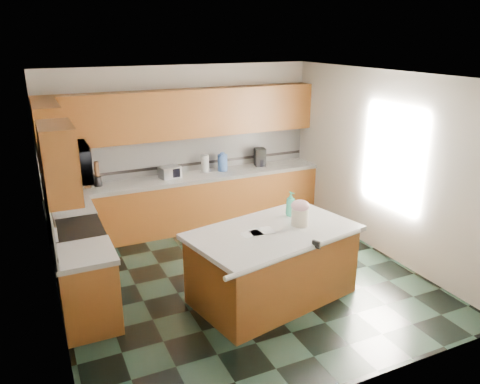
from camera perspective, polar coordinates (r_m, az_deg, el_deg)
floor at (r=6.50m, az=0.10°, el=-10.49°), size 4.60×4.60×0.00m
ceiling at (r=5.69m, az=0.12°, el=13.97°), size 4.60×4.60×0.00m
wall_back at (r=8.04m, az=-6.92°, el=5.51°), size 4.60×0.04×2.70m
wall_front at (r=4.12m, az=13.99°, el=-8.10°), size 4.60×0.04×2.70m
wall_left at (r=5.45m, az=-22.59°, el=-2.30°), size 0.04×4.60×2.70m
wall_right at (r=7.21m, az=17.10°, el=3.25°), size 0.04×4.60×2.70m
back_base_cab at (r=8.01m, az=-5.95°, el=-1.38°), size 4.60×0.60×0.86m
back_countertop at (r=7.87m, az=-6.06°, el=1.77°), size 4.60×0.64×0.06m
back_upper_cab at (r=7.76m, az=-6.66°, el=9.47°), size 4.60×0.33×0.78m
back_backsplash at (r=8.04m, az=-6.82°, el=4.66°), size 4.60×0.02×0.63m
back_accent_band at (r=8.08m, az=-6.75°, el=3.31°), size 4.60×0.01×0.05m
left_base_cab_rear at (r=7.00m, az=-19.67°, el=-5.49°), size 0.60×0.82×0.86m
left_counter_rear at (r=6.83m, az=-20.09°, el=-1.97°), size 0.64×0.82×0.06m
left_base_cab_front at (r=5.63m, az=-17.97°, el=-11.44°), size 0.60×0.72×0.86m
left_counter_front at (r=5.42m, az=-18.46°, el=-7.22°), size 0.64×0.72×0.06m
left_backsplash at (r=6.01m, az=-22.46°, el=-1.55°), size 0.02×2.30×0.63m
left_accent_band at (r=6.08m, az=-22.18°, el=-3.27°), size 0.01×2.30×0.05m
left_upper_cab_rear at (r=6.68m, az=-22.36°, el=6.71°), size 0.33×1.09×0.78m
left_upper_cab_front at (r=5.06m, az=-21.18°, el=3.35°), size 0.33×0.72×0.78m
range_body at (r=6.28m, az=-18.90°, el=-8.16°), size 0.60×0.76×0.88m
range_oven_door at (r=6.32m, az=-16.24°, el=-8.09°), size 0.02×0.68×0.55m
range_cooktop at (r=6.09m, az=-19.35°, el=-4.29°), size 0.62×0.78×0.04m
range_handle at (r=6.17m, az=-16.29°, el=-4.89°), size 0.02×0.66×0.02m
range_backguard at (r=6.04m, az=-21.92°, el=-3.58°), size 0.06×0.76×0.18m
microwave at (r=5.83m, az=-20.23°, el=3.27°), size 0.50×0.73×0.41m
island_base at (r=5.90m, az=3.98°, el=-9.02°), size 2.09×1.46×0.86m
island_top at (r=5.70m, az=4.08°, el=-4.93°), size 2.21×1.58×0.06m
island_bullnose at (r=5.24m, az=7.24°, el=-7.27°), size 1.98×0.47×0.06m
treat_jar at (r=5.82m, az=7.30°, el=-3.02°), size 0.24×0.24×0.22m
treat_jar_lid at (r=5.77m, az=7.36°, el=-1.68°), size 0.23×0.23×0.14m
treat_jar_knob at (r=5.75m, az=7.38°, el=-1.23°), size 0.08×0.03×0.03m
treat_jar_knob_end_l at (r=5.73m, az=7.05°, el=-1.28°), size 0.04×0.04×0.04m
treat_jar_knob_end_r at (r=5.77m, az=7.70°, el=-1.17°), size 0.04×0.04×0.04m
soap_bottle_island at (r=6.09m, az=6.18°, el=-1.45°), size 0.15×0.15×0.32m
paper_sheet_a at (r=5.64m, az=2.67°, el=-4.79°), size 0.31×0.24×0.00m
paper_sheet_b at (r=5.57m, az=1.43°, el=-5.13°), size 0.25×0.19×0.00m
clamp_body at (r=5.35m, az=9.25°, el=-6.31°), size 0.06×0.10×0.08m
clamp_handle at (r=5.32m, az=9.57°, el=-6.73°), size 0.01×0.07×0.01m
knife_block at (r=7.54m, az=-18.16°, el=1.15°), size 0.11×0.14×0.20m
utensil_crock at (r=7.59m, az=-16.94°, el=1.27°), size 0.13×0.13×0.16m
utensil_bundle at (r=7.54m, az=-17.08°, el=2.68°), size 0.07×0.07×0.23m
toaster_oven at (r=7.78m, az=-8.55°, el=2.43°), size 0.36×0.28×0.19m
toaster_oven_door at (r=7.69m, az=-8.33°, el=2.23°), size 0.29×0.01×0.15m
paper_towel at (r=8.01m, az=-4.28°, el=3.47°), size 0.13×0.13×0.30m
paper_towel_base at (r=8.05m, az=-4.25°, el=2.49°), size 0.20×0.20×0.01m
water_jug at (r=8.08m, az=-2.14°, el=3.58°), size 0.17×0.17×0.28m
water_jug_neck at (r=8.04m, az=-2.16°, el=4.68°), size 0.08×0.08×0.04m
coffee_maker at (r=8.40m, az=2.44°, el=4.27°), size 0.23×0.24×0.31m
coffee_carafe at (r=8.38m, az=2.58°, el=3.59°), size 0.13×0.13×0.13m
soap_bottle_back at (r=8.37m, az=2.38°, el=3.84°), size 0.11×0.11×0.20m
soap_back_cap at (r=8.34m, az=2.39°, el=4.62°), size 0.02×0.02×0.03m
window_light_proxy at (r=7.01m, az=18.10°, el=4.00°), size 0.02×1.40×1.10m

